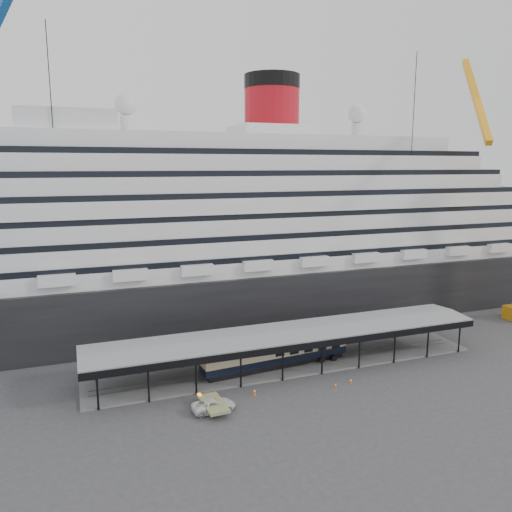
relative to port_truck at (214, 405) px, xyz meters
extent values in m
plane|color=#37373A|center=(13.59, 3.89, -0.70)|extent=(200.00, 200.00, 0.00)
cube|color=black|center=(13.59, 35.89, 4.30)|extent=(130.00, 30.00, 10.00)
cylinder|color=#B10E19|center=(21.59, 35.89, 36.70)|extent=(10.00, 10.00, 9.00)
cylinder|color=black|center=(21.59, 35.89, 41.95)|extent=(10.10, 10.10, 2.50)
sphere|color=silver|center=(-4.41, 35.89, 37.00)|extent=(3.60, 3.60, 3.60)
sphere|color=silver|center=(39.59, 35.89, 37.00)|extent=(3.60, 3.60, 3.60)
cube|color=slate|center=(13.59, 8.89, -0.58)|extent=(56.00, 8.00, 0.24)
cube|color=slate|center=(13.59, 8.17, -0.42)|extent=(54.00, 0.08, 0.10)
cube|color=slate|center=(13.59, 9.61, -0.42)|extent=(54.00, 0.08, 0.10)
cube|color=black|center=(13.59, 4.39, 3.75)|extent=(56.00, 0.18, 0.90)
cube|color=black|center=(13.59, 13.39, 3.75)|extent=(56.00, 0.18, 0.90)
cube|color=slate|center=(13.59, 8.89, 4.48)|extent=(56.00, 9.00, 0.24)
cylinder|color=black|center=(-15.63, 25.64, 22.90)|extent=(0.12, 0.12, 47.21)
cube|color=orange|center=(52.72, 19.01, 38.50)|extent=(11.42, 18.78, 16.80)
cylinder|color=black|center=(43.85, 24.13, 22.90)|extent=(0.12, 0.12, 47.21)
imported|color=silver|center=(0.00, 0.00, 0.00)|extent=(5.17, 2.61, 1.40)
cube|color=black|center=(11.46, 8.89, -0.12)|extent=(20.71, 4.22, 0.69)
cube|color=black|center=(11.46, 8.89, 0.76)|extent=(21.72, 4.70, 1.08)
cube|color=beige|center=(11.46, 8.89, 1.94)|extent=(21.73, 4.74, 1.27)
cube|color=black|center=(11.46, 8.89, 2.77)|extent=(21.72, 4.70, 0.39)
cube|color=#FA590D|center=(5.80, 2.16, -0.69)|extent=(0.50, 0.50, 0.03)
cone|color=#FA590D|center=(5.80, 2.16, -0.29)|extent=(0.42, 0.42, 0.78)
cylinder|color=white|center=(5.80, 2.16, -0.22)|extent=(0.25, 0.25, 0.15)
cube|color=#E64D0C|center=(16.13, 0.47, -0.69)|extent=(0.39, 0.39, 0.03)
cone|color=#E64D0C|center=(16.13, 0.47, -0.36)|extent=(0.33, 0.33, 0.66)
cylinder|color=white|center=(16.13, 0.47, -0.29)|extent=(0.21, 0.21, 0.13)
cube|color=#D6540B|center=(18.70, 0.97, -0.69)|extent=(0.37, 0.37, 0.03)
cone|color=#D6540B|center=(18.70, 0.97, -0.36)|extent=(0.31, 0.31, 0.64)
cylinder|color=white|center=(18.70, 0.97, -0.30)|extent=(0.20, 0.20, 0.12)
camera|label=1|loc=(-13.91, -51.57, 27.16)|focal=35.00mm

